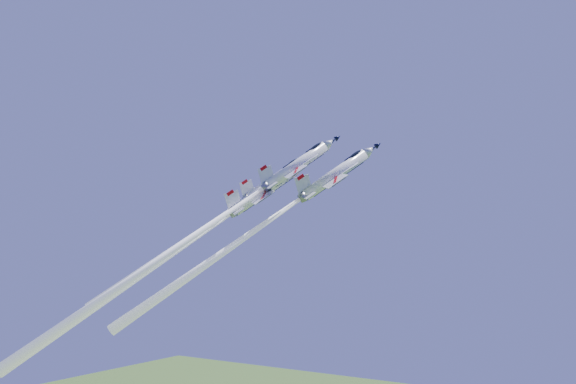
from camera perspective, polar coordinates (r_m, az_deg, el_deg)
The scene contains 4 objects.
jet_lead at distance 112.04m, azimuth -2.75°, elevation -3.28°, with size 31.93×30.99×38.56m.
jet_left at distance 119.19m, azimuth -6.92°, elevation -2.84°, with size 28.13×27.25×33.82m.
jet_right at distance 108.97m, azimuth -9.31°, elevation -4.55°, with size 37.10×36.78×46.66m.
jet_slot at distance 111.08m, azimuth -10.58°, elevation -5.64°, with size 34.38×33.74×42.40m.
Camera 1 is at (61.87, -95.65, 87.88)m, focal length 40.00 mm.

